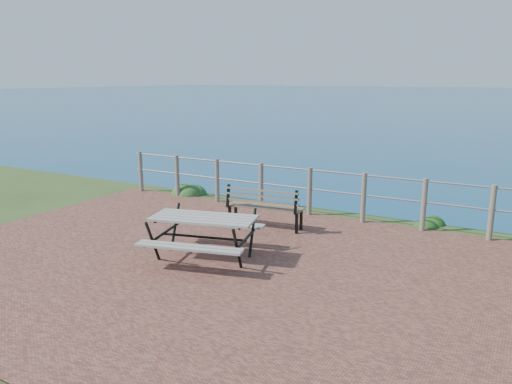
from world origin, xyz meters
TOP-DOWN VIEW (x-y plane):
  - ground at (0.00, 0.00)m, footprint 10.00×7.00m
  - safety_railing at (0.00, 3.35)m, footprint 9.40×0.10m
  - picnic_table at (-0.43, 0.14)m, footprint 1.74×1.38m
  - park_bench at (-0.38, 2.09)m, footprint 1.50×0.53m
  - shrub_lip_west at (-3.43, 3.64)m, footprint 0.68×0.68m
  - shrub_lip_east at (2.26, 3.82)m, footprint 0.69×0.69m

SIDE VIEW (x-z plane):
  - ground at x=0.00m, z-range -0.06..0.06m
  - shrub_lip_west at x=-3.43m, z-range -0.19..0.19m
  - shrub_lip_east at x=2.26m, z-range -0.20..0.20m
  - picnic_table at x=-0.43m, z-range 0.10..0.78m
  - park_bench at x=-0.38m, z-range 0.13..0.96m
  - safety_railing at x=0.00m, z-range 0.07..1.07m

